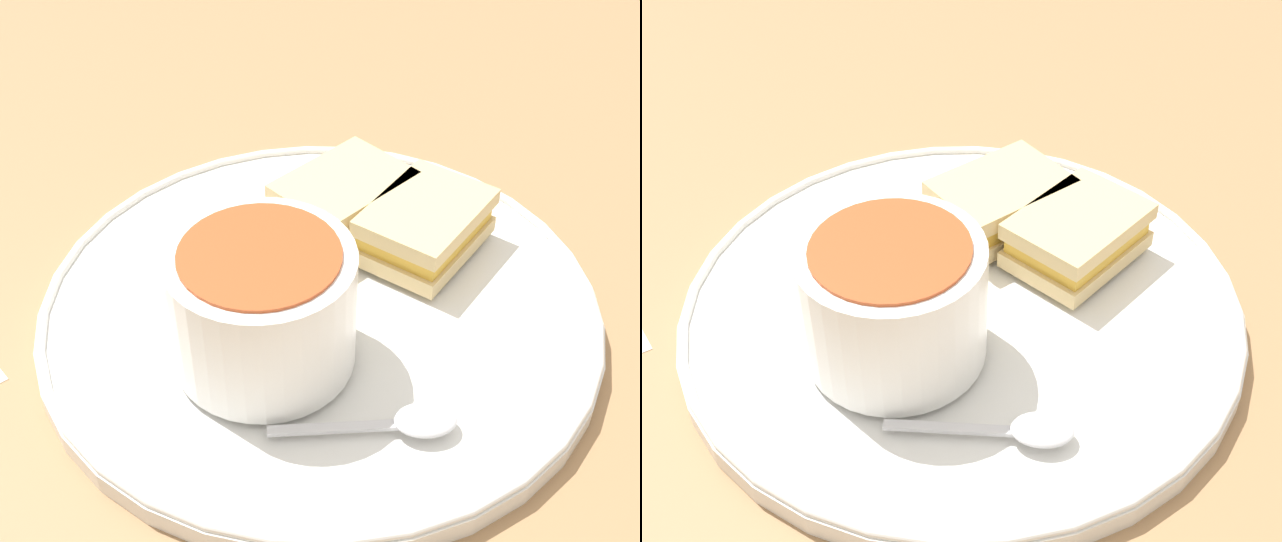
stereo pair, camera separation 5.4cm
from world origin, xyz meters
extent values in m
plane|color=#9E754C|center=(0.00, 0.00, 0.00)|extent=(2.40, 2.40, 0.00)
cylinder|color=white|center=(0.00, 0.00, 0.01)|extent=(0.35, 0.35, 0.01)
torus|color=white|center=(0.00, 0.00, 0.02)|extent=(0.35, 0.35, 0.01)
cylinder|color=white|center=(-0.04, 0.04, 0.02)|extent=(0.06, 0.06, 0.01)
cylinder|color=white|center=(-0.04, 0.04, 0.06)|extent=(0.10, 0.10, 0.07)
cylinder|color=#B74C23|center=(-0.04, 0.04, 0.09)|extent=(0.09, 0.09, 0.01)
cube|color=silver|center=(-0.10, 0.02, 0.02)|extent=(0.02, 0.07, 0.00)
ellipsoid|color=silver|center=(-0.11, -0.03, 0.02)|extent=(0.03, 0.04, 0.01)
cube|color=#DBBC7F|center=(0.03, -0.08, 0.02)|extent=(0.10, 0.11, 0.01)
cube|color=gold|center=(0.03, -0.08, 0.04)|extent=(0.09, 0.10, 0.01)
cube|color=#DBBC7F|center=(0.03, -0.08, 0.05)|extent=(0.10, 0.11, 0.01)
cube|color=#DBBC7F|center=(0.07, -0.04, 0.02)|extent=(0.10, 0.10, 0.01)
cube|color=gold|center=(0.07, -0.04, 0.04)|extent=(0.09, 0.10, 0.01)
cube|color=#DBBC7F|center=(0.07, -0.04, 0.05)|extent=(0.10, 0.10, 0.01)
camera|label=1|loc=(-0.39, 0.10, 0.39)|focal=50.00mm
camera|label=2|loc=(-0.40, 0.05, 0.39)|focal=50.00mm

